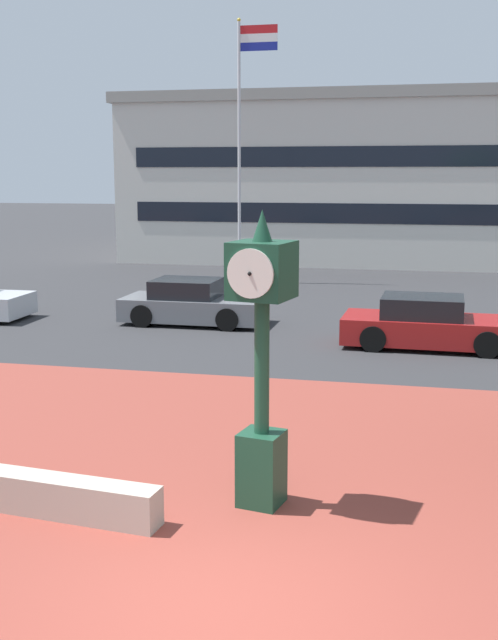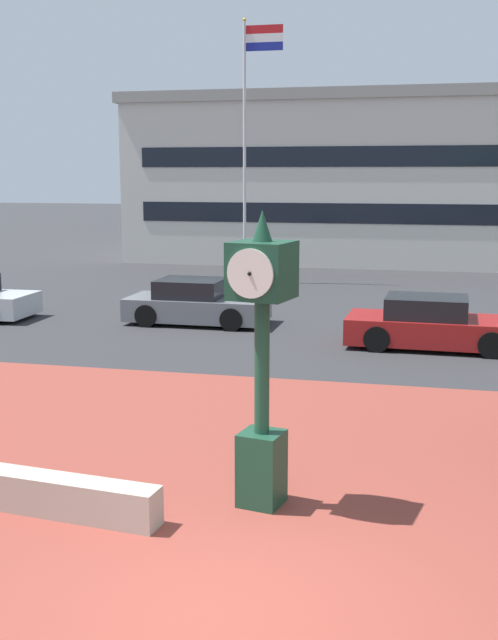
{
  "view_description": "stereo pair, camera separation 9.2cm",
  "coord_description": "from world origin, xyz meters",
  "px_view_note": "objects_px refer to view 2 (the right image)",
  "views": [
    {
      "loc": [
        1.89,
        -6.97,
        4.27
      ],
      "look_at": [
        -0.21,
        2.41,
        2.48
      ],
      "focal_mm": 44.46,
      "sensor_mm": 36.0,
      "label": 1
    },
    {
      "loc": [
        1.98,
        -6.95,
        4.27
      ],
      "look_at": [
        -0.21,
        2.41,
        2.48
      ],
      "focal_mm": 44.46,
      "sensor_mm": 36.0,
      "label": 2
    }
  ],
  "objects_px": {
    "car_street_mid": "(196,304)",
    "civic_building": "(374,178)",
    "car_street_distant": "(433,325)",
    "flagpole_primary": "(248,133)",
    "street_clock": "(262,352)"
  },
  "relations": [
    {
      "from": "car_street_distant",
      "to": "flagpole_primary",
      "type": "relative_size",
      "value": 0.43
    },
    {
      "from": "car_street_mid",
      "to": "civic_building",
      "type": "distance_m",
      "value": 22.59
    },
    {
      "from": "car_street_mid",
      "to": "civic_building",
      "type": "relative_size",
      "value": 0.17
    },
    {
      "from": "car_street_distant",
      "to": "flagpole_primary",
      "type": "bearing_deg",
      "value": -144.33
    },
    {
      "from": "street_clock",
      "to": "car_street_mid",
      "type": "xyz_separation_m",
      "value": [
        -4.54,
        12.01,
        -1.48
      ]
    },
    {
      "from": "flagpole_primary",
      "to": "car_street_distant",
      "type": "bearing_deg",
      "value": -55.86
    },
    {
      "from": "car_street_mid",
      "to": "flagpole_primary",
      "type": "height_order",
      "value": "flagpole_primary"
    },
    {
      "from": "car_street_distant",
      "to": "flagpole_primary",
      "type": "xyz_separation_m",
      "value": [
        -7.18,
        10.59,
        5.22
      ]
    },
    {
      "from": "street_clock",
      "to": "flagpole_primary",
      "type": "relative_size",
      "value": 0.38
    },
    {
      "from": "car_street_mid",
      "to": "car_street_distant",
      "type": "xyz_separation_m",
      "value": [
        6.66,
        -1.78,
        0.0
      ]
    },
    {
      "from": "street_clock",
      "to": "civic_building",
      "type": "height_order",
      "value": "civic_building"
    },
    {
      "from": "car_street_mid",
      "to": "car_street_distant",
      "type": "bearing_deg",
      "value": 75.38
    },
    {
      "from": "street_clock",
      "to": "flagpole_primary",
      "type": "distance_m",
      "value": 21.75
    },
    {
      "from": "car_street_mid",
      "to": "flagpole_primary",
      "type": "distance_m",
      "value": 10.25
    },
    {
      "from": "street_clock",
      "to": "car_street_mid",
      "type": "distance_m",
      "value": 12.92
    }
  ]
}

